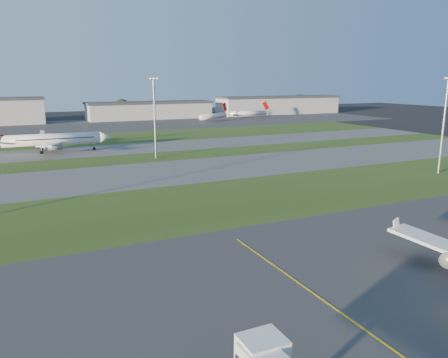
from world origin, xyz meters
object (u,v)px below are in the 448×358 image
mini_jet_near (213,116)px  light_mast_east (444,119)px  airliner_taxiing (51,140)px  mini_jet_far (248,113)px  light_mast_centre (154,112)px

mini_jet_near → light_mast_east: light_mast_east is taller
light_mast_east → airliner_taxiing: bearing=138.1°
airliner_taxiing → light_mast_east: light_mast_east is taller
mini_jet_far → light_mast_east: 183.45m
airliner_taxiing → light_mast_centre: light_mast_centre is taller
airliner_taxiing → mini_jet_far: (130.74, 95.75, -1.14)m
mini_jet_near → mini_jet_far: bearing=-10.4°
airliner_taxiing → mini_jet_near: (99.91, 84.19, -1.14)m
mini_jet_near → light_mast_east: bearing=-123.4°
airliner_taxiing → mini_jet_far: 162.06m
mini_jet_far → light_mast_centre: light_mast_centre is taller
mini_jet_near → mini_jet_far: size_ratio=0.89×
mini_jet_near → mini_jet_far: same height
airliner_taxiing → light_mast_east: size_ratio=1.56×
airliner_taxiing → light_mast_centre: (29.78, -27.36, 10.39)m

